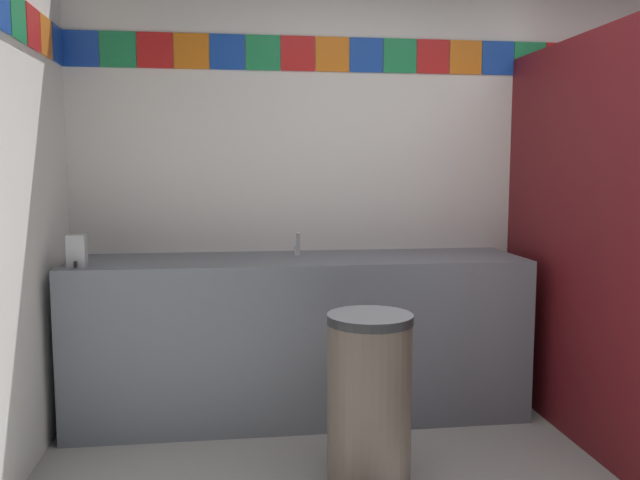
% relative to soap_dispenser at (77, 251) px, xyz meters
% --- Properties ---
extents(wall_back, '(4.41, 0.09, 2.59)m').
position_rel_soap_dispenser_xyz_m(wall_back, '(2.05, 0.53, 0.34)').
color(wall_back, white).
rests_on(wall_back, ground_plane).
extents(vanity_counter, '(2.45, 0.61, 0.88)m').
position_rel_soap_dispenser_xyz_m(vanity_counter, '(1.12, 0.19, -0.52)').
color(vanity_counter, slate).
rests_on(vanity_counter, ground_plane).
extents(faucet_center, '(0.04, 0.10, 0.14)m').
position_rel_soap_dispenser_xyz_m(faucet_center, '(1.12, 0.28, -0.03)').
color(faucet_center, silver).
rests_on(faucet_center, vanity_counter).
extents(soap_dispenser, '(0.09, 0.09, 0.16)m').
position_rel_soap_dispenser_xyz_m(soap_dispenser, '(0.00, 0.00, 0.00)').
color(soap_dispenser, '#B7BABF').
rests_on(soap_dispenser, vanity_counter).
extents(stall_divider, '(0.92, 1.51, 2.02)m').
position_rel_soap_dispenser_xyz_m(stall_divider, '(2.63, -0.52, 0.05)').
color(stall_divider, maroon).
rests_on(stall_divider, ground_plane).
extents(toilet, '(0.39, 0.49, 0.74)m').
position_rel_soap_dispenser_xyz_m(toilet, '(2.98, 0.02, -0.66)').
color(toilet, white).
rests_on(toilet, ground_plane).
extents(trash_bin, '(0.38, 0.38, 0.75)m').
position_rel_soap_dispenser_xyz_m(trash_bin, '(1.35, -0.62, -0.59)').
color(trash_bin, brown).
rests_on(trash_bin, ground_plane).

